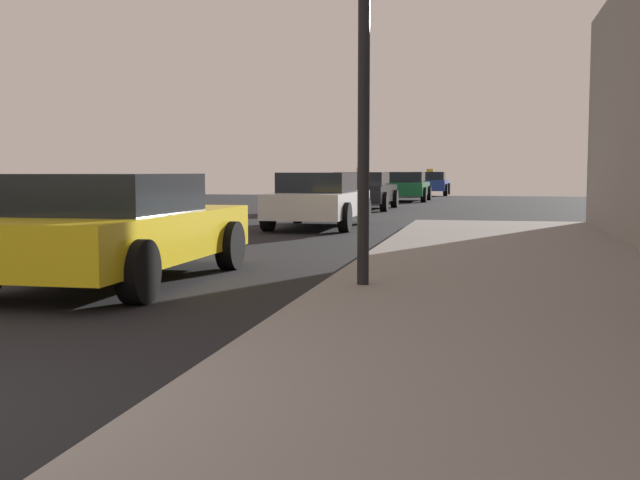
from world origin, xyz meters
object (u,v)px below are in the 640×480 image
car_yellow (118,227)px  car_blue (430,183)px  car_black (363,190)px  car_green (405,186)px  street_lamp (364,9)px  car_white (319,200)px

car_yellow → car_blue: (1.06, 35.37, 0.00)m
car_yellow → car_black: (0.00, 18.47, 0.00)m
car_yellow → car_green: (0.63, 26.40, 0.00)m
car_green → car_yellow: bearing=-91.4°
street_lamp → car_blue: size_ratio=0.88×
street_lamp → car_green: (-2.35, 27.00, -2.26)m
car_yellow → car_green: same height
car_green → car_blue: 8.97m
car_yellow → car_white: bearing=87.8°
car_white → car_green: bearing=89.1°
car_yellow → car_white: 9.55m
car_yellow → car_green: 26.41m
street_lamp → car_yellow: bearing=168.6°
car_yellow → car_blue: car_blue is taller
car_black → car_blue: same height
car_yellow → car_white: same height
street_lamp → car_blue: (-1.91, 35.97, -2.25)m
car_white → car_green: (0.26, 16.86, 0.00)m
street_lamp → car_blue: street_lamp is taller
car_white → car_black: 8.94m
car_green → car_blue: size_ratio=0.95×
car_yellow → car_blue: bearing=88.3°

